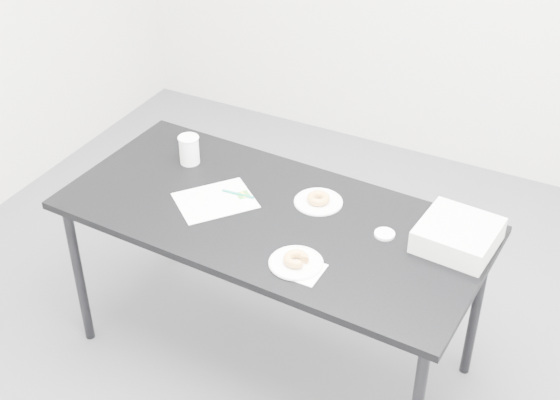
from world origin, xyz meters
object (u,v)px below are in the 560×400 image
at_px(pen, 238,194).
at_px(donut_near, 296,259).
at_px(table, 272,226).
at_px(plate_near, 296,263).
at_px(plate_far, 318,202).
at_px(bakery_box, 458,235).
at_px(coffee_cup, 189,150).
at_px(scorecard, 215,200).
at_px(donut_far, 318,198).

relative_size(pen, donut_near, 1.50).
bearing_deg(donut_near, pen, 144.88).
height_order(table, plate_near, plate_near).
height_order(pen, plate_far, pen).
bearing_deg(donut_near, bakery_box, 37.79).
bearing_deg(bakery_box, coffee_cup, -176.98).
bearing_deg(scorecard, pen, 89.44).
bearing_deg(donut_far, plate_near, -76.61).
bearing_deg(plate_far, coffee_cup, 178.09).
bearing_deg(pen, plate_near, -39.00).
xyz_separation_m(table, bakery_box, (0.72, 0.15, 0.11)).
relative_size(plate_far, coffee_cup, 1.54).
relative_size(donut_near, donut_far, 1.01).
bearing_deg(coffee_cup, scorecard, -38.88).
bearing_deg(bakery_box, scorecard, -165.44).
bearing_deg(scorecard, donut_far, 64.72).
height_order(pen, donut_near, donut_near).
bearing_deg(scorecard, coffee_cup, -179.77).
distance_m(table, donut_far, 0.22).
height_order(pen, bakery_box, bakery_box).
height_order(plate_near, bakery_box, bakery_box).
bearing_deg(table, bakery_box, 14.24).
bearing_deg(bakery_box, table, -163.81).
relative_size(table, plate_near, 8.68).
bearing_deg(plate_far, donut_near, -76.61).
xyz_separation_m(coffee_cup, bakery_box, (1.23, -0.04, -0.02)).
bearing_deg(donut_near, plate_near, -135.00).
distance_m(scorecard, donut_far, 0.43).
distance_m(donut_near, plate_far, 0.41).
distance_m(table, donut_near, 0.34).
distance_m(table, plate_near, 0.33).
bearing_deg(coffee_cup, pen, -21.93).
bearing_deg(donut_far, plate_far, 0.00).
relative_size(plate_near, donut_near, 2.13).
bearing_deg(table, coffee_cup, 162.95).
xyz_separation_m(donut_far, coffee_cup, (-0.64, 0.02, 0.04)).
bearing_deg(scorecard, plate_far, 64.72).
relative_size(pen, bakery_box, 0.51).
distance_m(scorecard, bakery_box, 0.99).
bearing_deg(donut_near, coffee_cup, 150.20).
relative_size(donut_far, bakery_box, 0.33).
height_order(scorecard, donut_far, donut_far).
xyz_separation_m(pen, bakery_box, (0.91, 0.09, 0.04)).
distance_m(scorecard, donut_near, 0.52).
xyz_separation_m(plate_far, donut_far, (0.00, 0.00, 0.02)).
xyz_separation_m(table, scorecard, (-0.25, -0.02, 0.06)).
bearing_deg(pen, bakery_box, 1.82).
relative_size(plate_near, coffee_cup, 1.56).
xyz_separation_m(scorecard, bakery_box, (0.97, 0.17, 0.05)).
height_order(scorecard, plate_far, plate_far).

